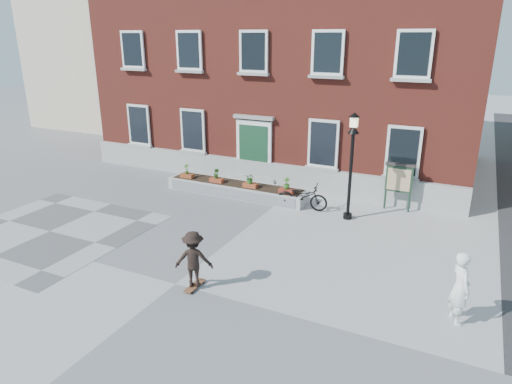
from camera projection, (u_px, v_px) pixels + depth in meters
The scene contains 10 objects.
ground at pixel (176, 284), 12.46m from camera, with size 100.00×100.00×0.00m, color #9B9B9E.
checker_patch at pixel (50, 231), 15.79m from camera, with size 6.00×6.00×0.01m, color #535355.
distant_building at pixel (130, 34), 34.79m from camera, with size 10.00×12.00×13.00m, color beige.
bicycle at pixel (302, 197), 17.65m from camera, with size 0.69×1.98×1.04m, color black.
bystander at pixel (460, 288), 10.55m from camera, with size 0.66×0.43×1.80m, color white.
brick_building at pixel (298, 38), 23.11m from camera, with size 18.40×10.85×12.60m.
planter_assembly at pixel (236, 188), 19.28m from camera, with size 6.20×1.12×1.15m.
lamp_post at pixel (352, 152), 16.09m from camera, with size 0.40×0.40×3.93m.
notice_board at pixel (399, 179), 17.32m from camera, with size 1.10×0.16×1.87m.
skateboarder at pixel (194, 259), 12.01m from camera, with size 1.16×0.95×1.64m.
Camera 1 is at (6.78, -8.88, 6.44)m, focal length 32.00 mm.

